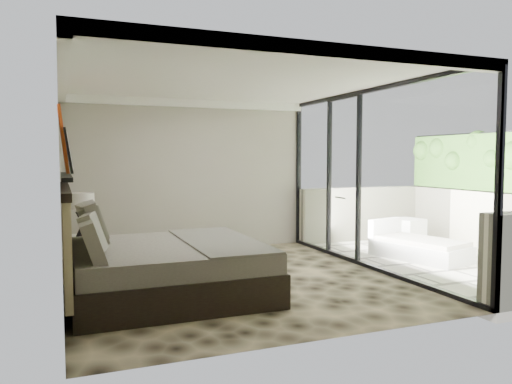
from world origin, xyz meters
name	(u,v)px	position (x,y,z in m)	size (l,w,h in m)	color
floor	(233,280)	(0.00, 0.00, 0.00)	(5.00, 5.00, 0.00)	black
ceiling	(233,81)	(0.00, 0.00, 2.79)	(4.50, 5.00, 0.02)	silver
back_wall	(190,176)	(0.00, 2.49, 1.40)	(4.50, 0.02, 2.80)	gray
left_wall	(61,185)	(-2.24, 0.00, 1.40)	(0.02, 5.00, 2.80)	gray
glass_wall	(369,179)	(2.25, 0.00, 1.40)	(0.08, 5.00, 2.80)	white
terrace_slab	(443,264)	(3.75, 0.00, -0.06)	(3.00, 5.00, 0.12)	beige
parapet_far	(504,224)	(5.10, 0.00, 0.55)	(0.30, 5.00, 1.10)	beige
foliage_hedge	(506,162)	(5.10, 0.00, 1.65)	(0.36, 4.60, 1.10)	#477C26
picture_ledge	(66,176)	(-2.18, 0.10, 1.50)	(0.12, 2.20, 0.05)	black
bed	(159,266)	(-1.12, -0.41, 0.39)	(2.41, 2.33, 1.34)	black
nightstand	(84,252)	(-1.93, 1.56, 0.26)	(0.52, 0.52, 0.52)	black
table_lamp	(82,208)	(-1.94, 1.54, 0.95)	(0.37, 0.37, 0.67)	black
abstract_canvas	(63,140)	(-2.19, 0.78, 1.97)	(0.04, 0.90, 0.90)	#A4190E
framed_print	(68,151)	(-2.14, 0.45, 1.82)	(0.03, 0.50, 0.60)	black
ottoman	(407,232)	(4.12, 1.40, 0.26)	(0.53, 0.53, 0.53)	silver
lounger	(417,247)	(3.43, 0.28, 0.19)	(1.18, 1.75, 0.62)	silver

